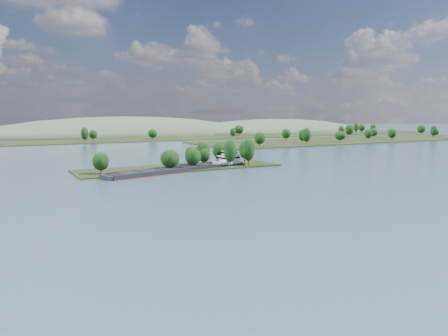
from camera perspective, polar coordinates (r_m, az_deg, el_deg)
ground at (r=161.69m, az=2.36°, el=-2.46°), size 1800.00×1800.00×0.00m
tree_island at (r=216.34m, az=-4.05°, el=1.10°), size 100.00×30.00×14.88m
right_bank at (r=445.47m, az=16.42°, el=3.66°), size 320.00×90.00×15.34m
back_shoreline at (r=427.27m, az=-16.07°, el=3.47°), size 900.00×60.00×15.13m
hill_east at (r=595.31m, az=6.84°, el=4.66°), size 260.00×140.00×36.00m
hill_west at (r=536.78m, az=-12.93°, el=4.24°), size 320.00×160.00×44.00m
cargo_barge at (r=207.25m, az=-4.55°, el=0.06°), size 77.06×28.83×10.46m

